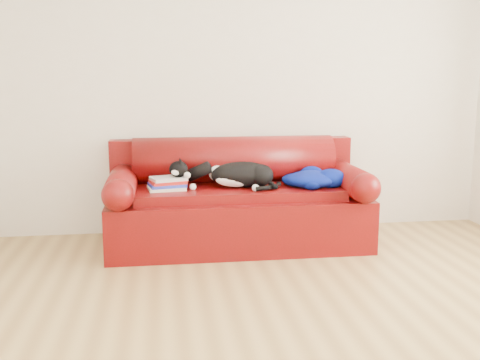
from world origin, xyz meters
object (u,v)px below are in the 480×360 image
at_px(book_stack, 167,183).
at_px(blanket, 313,178).
at_px(sofa_base, 238,217).
at_px(cat, 241,175).

height_order(book_stack, blanket, blanket).
distance_m(sofa_base, blanket, 0.70).
height_order(sofa_base, blanket, blanket).
bearing_deg(blanket, sofa_base, 170.40).
distance_m(cat, blanket, 0.59).
bearing_deg(blanket, cat, 176.43).
height_order(sofa_base, book_stack, book_stack).
relative_size(sofa_base, book_stack, 6.72).
bearing_deg(book_stack, sofa_base, 7.10).
bearing_deg(cat, blanket, 19.66).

